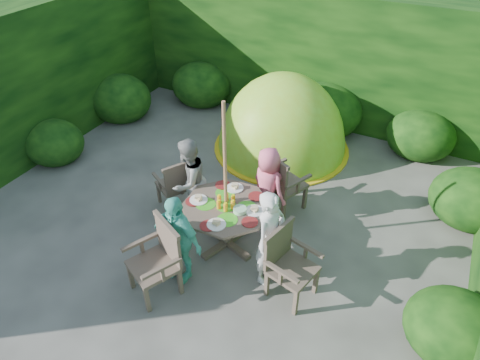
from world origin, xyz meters
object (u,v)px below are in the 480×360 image
at_px(garden_chair_right, 288,263).
at_px(dome_tent, 281,148).
at_px(child_front, 177,239).
at_px(child_left, 189,181).
at_px(garden_chair_front, 159,259).
at_px(parasol_pole, 225,181).
at_px(garden_chair_left, 176,184).
at_px(garden_chair_back, 281,182).
at_px(child_right, 270,239).
at_px(patio_table, 227,212).
at_px(child_back, 268,186).

xyz_separation_m(garden_chair_right, dome_tent, (-1.32, 3.03, -0.49)).
xyz_separation_m(garden_chair_right, child_front, (-1.30, -0.38, 0.15)).
height_order(child_left, dome_tent, dome_tent).
bearing_deg(garden_chair_right, child_front, 120.35).
bearing_deg(garden_chair_front, dome_tent, 115.24).
bearing_deg(parasol_pole, dome_tent, 96.29).
bearing_deg(garden_chair_right, garden_chair_front, 129.52).
relative_size(parasol_pole, child_left, 1.67).
distance_m(garden_chair_left, child_front, 1.37).
relative_size(garden_chair_right, child_left, 0.70).
bearing_deg(garden_chair_back, garden_chair_left, 50.10).
height_order(garden_chair_right, garden_chair_front, garden_chair_front).
xyz_separation_m(garden_chair_right, garden_chair_front, (-1.39, -0.66, 0.02)).
bearing_deg(garden_chair_front, child_right, 60.90).
relative_size(garden_chair_left, child_front, 0.66).
xyz_separation_m(patio_table, parasol_pole, (-0.00, 0.00, 0.51)).
relative_size(child_right, child_front, 1.05).
distance_m(child_right, child_front, 1.13).
distance_m(patio_table, garden_chair_left, 1.12).
bearing_deg(child_left, child_right, 73.78).
bearing_deg(garden_chair_left, child_back, 136.66).
bearing_deg(child_right, garden_chair_back, 28.61).
bearing_deg(child_front, child_back, 80.53).
bearing_deg(dome_tent, parasol_pole, -96.43).
bearing_deg(garden_chair_back, garden_chair_front, 95.31).
bearing_deg(garden_chair_front, garden_chair_left, 142.60).
distance_m(child_back, child_front, 1.60).
xyz_separation_m(garden_chair_front, child_right, (1.11, 0.77, 0.16)).
bearing_deg(garden_chair_front, patio_table, 97.01).
bearing_deg(child_back, patio_table, 95.02).
height_order(patio_table, garden_chair_back, garden_chair_back).
distance_m(garden_chair_front, child_right, 1.36).
bearing_deg(child_right, garden_chair_right, -99.28).
bearing_deg(dome_tent, child_right, -82.99).
relative_size(child_right, dome_tent, 0.47).
bearing_deg(garden_chair_front, child_back, 97.00).
xyz_separation_m(garden_chair_left, child_back, (1.31, 0.40, 0.15)).
xyz_separation_m(child_left, child_back, (1.02, 0.49, -0.05)).
bearing_deg(child_front, dome_tent, 100.49).
bearing_deg(garden_chair_right, child_right, 83.06).
relative_size(garden_chair_right, child_right, 0.69).
distance_m(parasol_pole, child_left, 0.91).
xyz_separation_m(garden_chair_left, child_right, (1.80, -0.63, 0.22)).
relative_size(garden_chair_front, child_right, 0.72).
bearing_deg(dome_tent, child_back, -86.27).
bearing_deg(patio_table, garden_chair_left, 161.20).
distance_m(garden_chair_right, child_left, 1.91).
bearing_deg(child_left, garden_chair_left, -103.71).
bearing_deg(dome_tent, child_front, -102.30).
bearing_deg(child_front, child_right, 35.53).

